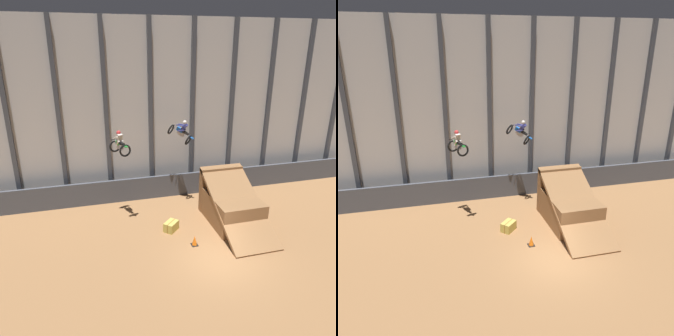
% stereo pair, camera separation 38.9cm
% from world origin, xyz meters
% --- Properties ---
extents(ground_plane, '(60.00, 60.00, 0.00)m').
position_xyz_m(ground_plane, '(0.00, 0.00, 0.00)').
color(ground_plane, '#996B42').
extents(arena_back_wall, '(32.00, 0.40, 12.20)m').
position_xyz_m(arena_back_wall, '(-0.00, 9.22, 6.10)').
color(arena_back_wall, silver).
rests_on(arena_back_wall, ground_plane).
extents(lower_barrier, '(31.36, 0.20, 1.65)m').
position_xyz_m(lower_barrier, '(0.00, 8.09, 0.83)').
color(lower_barrier, '#474C56').
rests_on(lower_barrier, ground_plane).
extents(dirt_ramp, '(2.82, 5.77, 3.16)m').
position_xyz_m(dirt_ramp, '(2.31, 3.71, 1.06)').
color(dirt_ramp, olive).
rests_on(dirt_ramp, ground_plane).
extents(rider_bike_left_air, '(1.18, 1.79, 1.49)m').
position_xyz_m(rider_bike_left_air, '(-4.14, 5.69, 4.89)').
color(rider_bike_left_air, black).
extents(rider_bike_right_air, '(1.73, 1.67, 1.68)m').
position_xyz_m(rider_bike_right_air, '(0.07, 7.03, 5.06)').
color(rider_bike_right_air, black).
extents(traffic_cone_near_ramp, '(0.36, 0.36, 0.58)m').
position_xyz_m(traffic_cone_near_ramp, '(-0.77, 1.59, 0.28)').
color(traffic_cone_near_ramp, black).
rests_on(traffic_cone_near_ramp, ground_plane).
extents(hay_bale_trackside, '(1.06, 1.06, 0.57)m').
position_xyz_m(hay_bale_trackside, '(-1.60, 3.43, 0.28)').
color(hay_bale_trackside, '#CCB751').
rests_on(hay_bale_trackside, ground_plane).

